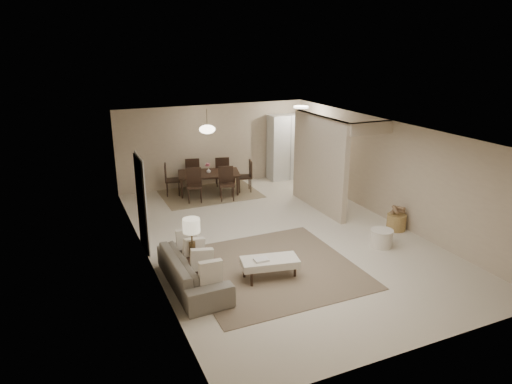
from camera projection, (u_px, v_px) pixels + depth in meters
name	position (u px, v px, depth m)	size (l,w,h in m)	color
floor	(278.00, 236.00, 10.61)	(9.00, 9.00, 0.00)	beige
ceiling	(280.00, 129.00, 9.83)	(9.00, 9.00, 0.00)	white
back_wall	(214.00, 145.00, 14.13)	(6.00, 6.00, 0.00)	tan
left_wall	(145.00, 203.00, 9.07)	(9.00, 9.00, 0.00)	tan
right_wall	(387.00, 170.00, 11.37)	(9.00, 9.00, 0.00)	tan
partition	(319.00, 163.00, 12.00)	(0.15, 2.50, 2.50)	tan
doorway	(141.00, 204.00, 9.68)	(0.04, 0.90, 2.04)	black
pantry_cabinet	(287.00, 147.00, 14.79)	(1.20, 0.55, 2.10)	silver
flush_light	(301.00, 107.00, 13.50)	(0.44, 0.44, 0.05)	white
living_rug	(272.00, 268.00, 9.09)	(3.20, 3.20, 0.01)	brown
sofa	(193.00, 270.00, 8.37)	(0.83, 2.12, 0.62)	slate
ottoman_bench	(270.00, 263.00, 8.66)	(1.16, 0.70, 0.39)	beige
side_table	(193.00, 269.00, 8.54)	(0.45, 0.45, 0.50)	black
table_lamp	(192.00, 229.00, 8.29)	(0.32, 0.32, 0.76)	#4B3920
round_pouf	(382.00, 238.00, 10.02)	(0.49, 0.49, 0.38)	beige
wicker_basket	(396.00, 222.00, 10.91)	(0.45, 0.45, 0.39)	brown
dining_rug	(209.00, 193.00, 13.61)	(2.80, 2.10, 0.01)	#7B694C
dining_table	(209.00, 183.00, 13.51)	(1.78, 0.99, 0.63)	black
dining_chairs	(209.00, 178.00, 13.46)	(2.57, 2.10, 0.95)	black
vase	(209.00, 171.00, 13.39)	(0.13, 0.13, 0.14)	white
yellow_mat	(312.00, 193.00, 13.59)	(0.83, 0.51, 0.01)	yellow
pendant_light	(207.00, 129.00, 13.01)	(0.46, 0.46, 0.71)	#4B3920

